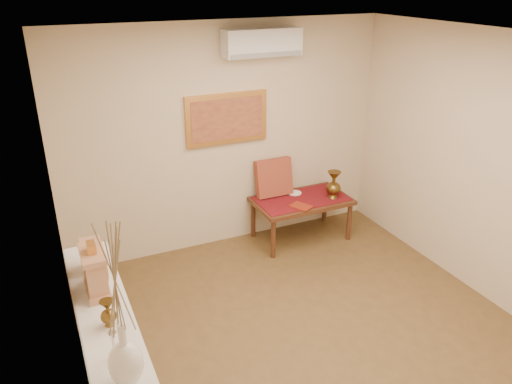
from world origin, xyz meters
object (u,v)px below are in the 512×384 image
low_table (302,204)px  white_vase (119,308)px  display_ledge (112,364)px  mantel_clock (95,271)px  wooden_chest (93,255)px  brass_urn_tall (334,182)px

low_table → white_vase: bearing=-135.1°
display_ledge → mantel_clock: size_ratio=4.93×
white_vase → low_table: bearing=44.9°
wooden_chest → low_table: bearing=26.1°
display_ledge → mantel_clock: bearing=89.5°
wooden_chest → mantel_clock: bearing=-93.7°
brass_urn_tall → mantel_clock: size_ratio=1.04×
mantel_clock → wooden_chest: 0.33m
white_vase → wooden_chest: size_ratio=4.32×
brass_urn_tall → display_ledge: brass_urn_tall is taller
brass_urn_tall → display_ledge: (-3.05, -1.75, -0.28)m
white_vase → brass_urn_tall: white_vase is taller
display_ledge → wooden_chest: wooden_chest is taller
white_vase → mantel_clock: (-0.02, 1.01, -0.35)m
wooden_chest → display_ledge: bearing=-92.3°
mantel_clock → wooden_chest: mantel_clock is taller
wooden_chest → low_table: size_ratio=0.20×
white_vase → brass_urn_tall: bearing=39.7°
brass_urn_tall → low_table: (-0.37, 0.13, -0.29)m
mantel_clock → low_table: mantel_clock is taller
white_vase → wooden_chest: (-0.00, 1.34, -0.40)m
brass_urn_tall → wooden_chest: (-3.03, -1.17, 0.33)m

